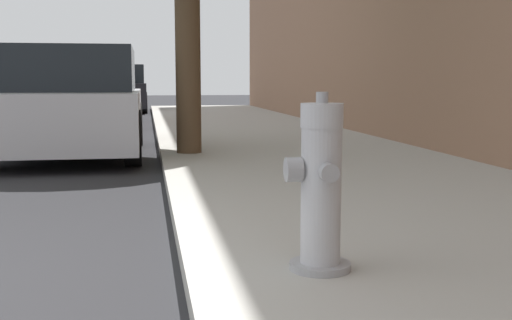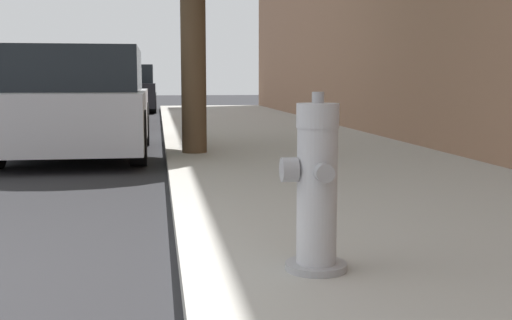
# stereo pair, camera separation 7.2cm
# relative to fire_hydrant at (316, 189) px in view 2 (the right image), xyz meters

# --- Properties ---
(fire_hydrant) EXTENTS (0.32, 0.32, 0.86)m
(fire_hydrant) POSITION_rel_fire_hydrant_xyz_m (0.00, 0.00, 0.00)
(fire_hydrant) COLOR #97979C
(fire_hydrant) RESTS_ON sidewalk_slab
(parked_car_near) EXTENTS (1.87, 3.94, 1.46)m
(parked_car_near) POSITION_rel_fire_hydrant_xyz_m (-1.82, 6.04, 0.19)
(parked_car_near) COLOR #B7B7BC
(parked_car_near) RESTS_ON ground_plane
(parked_car_mid) EXTENTS (1.88, 4.11, 1.31)m
(parked_car_mid) POSITION_rel_fire_hydrant_xyz_m (-1.95, 11.95, 0.12)
(parked_car_mid) COLOR silver
(parked_car_mid) RESTS_ON ground_plane
(parked_car_far) EXTENTS (1.76, 3.88, 1.49)m
(parked_car_far) POSITION_rel_fire_hydrant_xyz_m (-1.66, 18.17, 0.20)
(parked_car_far) COLOR black
(parked_car_far) RESTS_ON ground_plane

